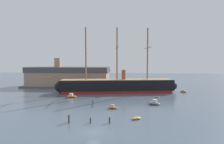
{
  "coord_description": "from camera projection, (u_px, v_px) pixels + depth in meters",
  "views": [
    {
      "loc": [
        7.4,
        -37.27,
        14.21
      ],
      "look_at": [
        0.62,
        32.8,
        10.36
      ],
      "focal_mm": 30.55,
      "sensor_mm": 36.0,
      "label": 1
    }
  ],
  "objects": [
    {
      "name": "ground_plane",
      "position": [
        93.0,
        132.0,
        38.53
      ],
      "size": [
        400.0,
        400.0,
        0.0
      ],
      "primitive_type": "plane",
      "color": "#4C5B6B"
    },
    {
      "name": "motorboat_far_right",
      "position": [
        184.0,
        91.0,
        88.31
      ],
      "size": [
        3.29,
        2.31,
        1.27
      ],
      "color": "orange",
      "rests_on": "ground"
    },
    {
      "name": "mooring_piling_nearest",
      "position": [
        90.0,
        120.0,
        43.87
      ],
      "size": [
        0.28,
        0.28,
        1.34
      ],
      "primitive_type": "cylinder",
      "color": "#382B1E",
      "rests_on": "ground"
    },
    {
      "name": "dinghy_far_left",
      "position": [
        64.0,
        89.0,
        97.66
      ],
      "size": [
        1.23,
        2.52,
        0.58
      ],
      "color": "#236670",
      "rests_on": "ground"
    },
    {
      "name": "tall_ship",
      "position": [
        117.0,
        86.0,
        87.13
      ],
      "size": [
        61.22,
        16.79,
        29.59
      ],
      "color": "maroon",
      "rests_on": "ground"
    },
    {
      "name": "dinghy_foreground_right",
      "position": [
        136.0,
        118.0,
        46.82
      ],
      "size": [
        2.8,
        2.2,
        0.61
      ],
      "color": "gold",
      "rests_on": "ground"
    },
    {
      "name": "mooring_piling_left_pair",
      "position": [
        109.0,
        120.0,
        43.93
      ],
      "size": [
        0.37,
        0.37,
        1.4
      ],
      "primitive_type": "cylinder",
      "color": "#423323",
      "rests_on": "ground"
    },
    {
      "name": "motorboat_mid_right",
      "position": [
        154.0,
        103.0,
        62.86
      ],
      "size": [
        4.4,
        3.61,
        1.73
      ],
      "color": "gray",
      "rests_on": "ground"
    },
    {
      "name": "seagull_in_flight",
      "position": [
        98.0,
        78.0,
        56.76
      ],
      "size": [
        0.97,
        0.75,
        0.13
      ],
      "color": "silver"
    },
    {
      "name": "mooring_piling_midwater",
      "position": [
        69.0,
        119.0,
        44.58
      ],
      "size": [
        0.37,
        0.37,
        1.77
      ],
      "primitive_type": "cylinder",
      "color": "#423323",
      "rests_on": "ground"
    },
    {
      "name": "mooring_piling_right_pair",
      "position": [
        69.0,
        119.0,
        43.76
      ],
      "size": [
        0.26,
        0.26,
        1.92
      ],
      "primitive_type": "cylinder",
      "color": "#4C3D2D",
      "rests_on": "ground"
    },
    {
      "name": "dockside_warehouse_left",
      "position": [
        69.0,
        77.0,
        108.71
      ],
      "size": [
        49.51,
        19.06,
        16.26
      ],
      "color": "#565659",
      "rests_on": "ground"
    },
    {
      "name": "motorboat_alongside_bow",
      "position": [
        72.0,
        96.0,
        74.97
      ],
      "size": [
        4.28,
        2.1,
        1.74
      ],
      "color": "orange",
      "rests_on": "ground"
    },
    {
      "name": "motorboat_near_centre",
      "position": [
        113.0,
        107.0,
        57.46
      ],
      "size": [
        3.19,
        1.73,
        1.27
      ],
      "color": "orange",
      "rests_on": "ground"
    },
    {
      "name": "motorboat_distant_centre",
      "position": [
        122.0,
        87.0,
        103.67
      ],
      "size": [
        4.1,
        2.53,
        1.6
      ],
      "color": "#7FB2D6",
      "rests_on": "ground"
    },
    {
      "name": "dinghy_alongside_stern",
      "position": [
        157.0,
        97.0,
        74.87
      ],
      "size": [
        2.02,
        1.29,
        0.44
      ],
      "color": "gray",
      "rests_on": "ground"
    }
  ]
}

